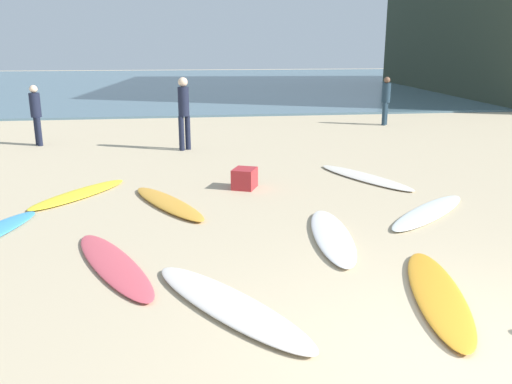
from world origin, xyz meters
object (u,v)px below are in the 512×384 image
Objects in this scene: surfboard_0 at (438,294)px; surfboard_6 at (79,194)px; beachgoer_near at (184,109)px; surfboard_10 at (365,177)px; surfboard_7 at (332,236)px; beachgoer_mid at (36,112)px; surfboard_4 at (228,305)px; beachgoer_far at (386,99)px; surfboard_3 at (113,264)px; beach_cooler at (245,178)px; surfboard_5 at (429,212)px; surfboard_8 at (168,203)px.

surfboard_6 is at bearing 148.92° from surfboard_0.
beachgoer_near reaches higher than surfboard_6.
surfboard_10 is 5.22m from beachgoer_near.
surfboard_7 is 10.10m from beachgoer_mid.
surfboard_4 is 2.45m from surfboard_7.
surfboard_7 is 0.89× the size of surfboard_10.
beachgoer_far is (8.78, 7.75, 0.86)m from surfboard_6.
surfboard_3 is at bearing -77.05° from surfboard_4.
surfboard_10 is 7.99m from beachgoer_far.
beachgoer_mid is 7.31m from beach_cooler.
surfboard_10 is 2.55m from beach_cooler.
surfboard_4 is 5.15m from surfboard_6.
surfboard_3 is at bearing 16.11° from surfboard_10.
beach_cooler is (-2.52, -0.40, 0.16)m from surfboard_10.
surfboard_10 is at bearing 8.93° from beach_cooler.
surfboard_10 is 1.61× the size of beachgoer_mid.
beachgoer_near is at bearing 152.46° from beachgoer_far.
surfboard_3 is 1.30× the size of beachgoer_near.
surfboard_4 is 5.14× the size of beach_cooler.
beachgoer_near reaches higher than surfboard_5.
beachgoer_mid reaches higher than surfboard_7.
beachgoer_far is (10.77, 2.37, 0.00)m from beachgoer_mid.
surfboard_8 is 1.48× the size of beachgoer_mid.
surfboard_10 is at bearing -7.54° from surfboard_8.
beachgoer_far reaches higher than surfboard_5.
surfboard_3 is (-3.54, 1.34, -0.01)m from surfboard_0.
beachgoer_near is at bearing -120.66° from surfboard_4.
surfboard_7 is (-1.86, -0.87, 0.01)m from surfboard_5.
surfboard_3 is 2.98m from surfboard_7.
beach_cooler is at bearing -131.73° from surfboard_4.
surfboard_5 reaches higher than surfboard_3.
surfboard_6 is at bearing 166.06° from beachgoer_far.
beach_cooler is (2.04, 3.46, 0.16)m from surfboard_3.
beachgoer_mid is 3.38× the size of beach_cooler.
surfboard_0 is at bearing 145.20° from surfboard_4.
surfboard_8 is at bearing 6.38° from surfboard_6.
beachgoer_far is (4.26, 12.45, 0.85)m from surfboard_0.
beach_cooler is at bearing -15.20° from surfboard_10.
surfboard_4 reaches higher than surfboard_10.
surfboard_0 is at bearing 5.61° from beachgoer_mid.
surfboard_3 is 7.63m from beachgoer_near.
surfboard_8 reaches higher than surfboard_4.
beachgoer_far is (3.02, 9.66, 0.86)m from surfboard_5.
surfboard_6 is 1.42× the size of beachgoer_far.
surfboard_0 is 4.87× the size of beach_cooler.
surfboard_8 is (-0.68, 3.78, 0.00)m from surfboard_4.
surfboard_3 is 1.49× the size of beachgoer_far.
surfboard_5 is 1.32× the size of beachgoer_near.
beachgoer_far reaches higher than surfboard_10.
surfboard_8 is at bearing -5.42° from surfboard_10.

